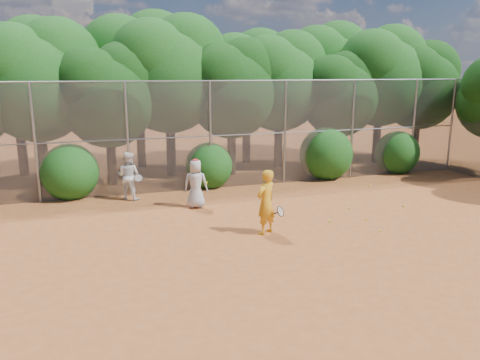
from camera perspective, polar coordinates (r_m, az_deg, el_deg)
name	(u,v)px	position (r m, az deg, el deg)	size (l,w,h in m)	color
ground	(305,237)	(12.72, 7.89, -6.95)	(80.00, 80.00, 0.00)	#A05124
fence_back	(233,134)	(17.64, -0.85, 5.68)	(20.05, 0.09, 4.03)	gray
tree_1	(37,76)	(19.30, -23.48, 11.56)	(4.64, 4.03, 6.35)	black
tree_2	(109,92)	(18.56, -15.72, 10.32)	(3.99, 3.47, 5.47)	black
tree_3	(170,70)	(19.83, -8.57, 13.16)	(4.89, 4.26, 6.70)	black
tree_4	(232,85)	(19.84, -0.95, 11.46)	(4.19, 3.64, 5.73)	black
tree_5	(280,78)	(21.45, 4.94, 12.31)	(4.51, 3.92, 6.17)	black
tree_6	(340,91)	(21.69, 12.14, 10.55)	(3.86, 3.36, 5.29)	black
tree_7	(382,72)	(23.53, 16.90, 12.45)	(4.77, 4.14, 6.53)	black
tree_8	(420,82)	(24.49, 21.14, 11.06)	(4.25, 3.70, 5.82)	black
tree_9	(15,71)	(21.69, -25.70, 11.87)	(4.83, 4.20, 6.62)	black
tree_10	(139,64)	(21.87, -12.26, 13.61)	(5.15, 4.48, 7.06)	black
tree_11	(247,75)	(22.58, 0.92, 12.69)	(4.64, 4.03, 6.35)	black
tree_12	(327,68)	(24.97, 10.54, 13.32)	(5.02, 4.37, 6.88)	black
bush_0	(70,169)	(17.33, -20.05, 1.22)	(2.00, 2.00, 2.00)	#134A12
bush_1	(209,164)	(17.88, -3.82, 2.01)	(1.80, 1.80, 1.80)	#134A12
bush_2	(326,152)	(19.67, 10.44, 3.44)	(2.20, 2.20, 2.20)	#134A12
bush_3	(397,151)	(21.58, 18.63, 3.41)	(1.90, 1.90, 1.90)	#134A12
player_yellow	(266,202)	(12.67, 3.18, -2.70)	(0.90, 0.70, 1.78)	gold
player_teen	(196,183)	(15.16, -5.41, -0.42)	(0.92, 0.78, 1.61)	silver
player_white	(129,176)	(16.52, -13.43, 0.49)	(1.02, 0.96, 1.66)	white
ball_0	(366,219)	(14.53, 15.12, -4.58)	(0.07, 0.07, 0.07)	yellow
ball_1	(403,206)	(16.29, 19.30, -2.96)	(0.07, 0.07, 0.07)	yellow
ball_2	(380,231)	(13.55, 16.69, -5.99)	(0.07, 0.07, 0.07)	yellow
ball_3	(349,208)	(15.51, 13.10, -3.35)	(0.07, 0.07, 0.07)	yellow
ball_4	(330,221)	(14.08, 10.87, -4.93)	(0.07, 0.07, 0.07)	yellow
ball_5	(370,186)	(18.68, 15.57, -0.69)	(0.07, 0.07, 0.07)	yellow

